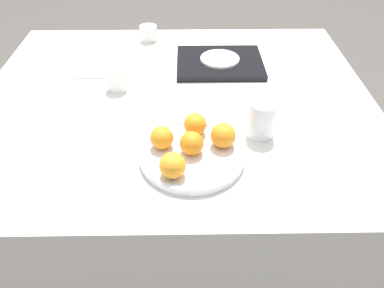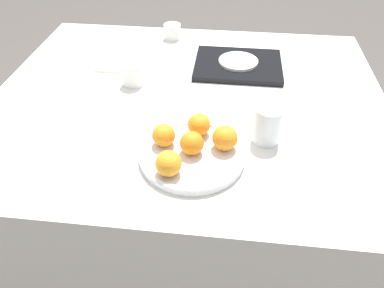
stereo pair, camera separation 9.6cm
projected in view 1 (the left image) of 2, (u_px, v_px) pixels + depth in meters
ground_plane at (180, 230)px, 1.68m from camera, size 12.00×12.00×0.00m
table at (178, 174)px, 1.45m from camera, size 1.29×1.09×0.71m
fruit_platter at (192, 155)px, 0.99m from camera, size 0.28×0.28×0.03m
orange_0 at (192, 143)px, 0.97m from camera, size 0.06×0.06×0.06m
orange_1 at (171, 165)px, 0.90m from camera, size 0.07×0.07×0.07m
orange_2 at (223, 135)px, 0.99m from camera, size 0.07×0.07×0.07m
orange_3 at (162, 138)px, 0.99m from camera, size 0.06×0.06×0.06m
orange_4 at (195, 124)px, 1.03m from camera, size 0.06×0.06×0.06m
water_glass at (262, 119)px, 1.04m from camera, size 0.08×0.08×0.11m
serving_tray at (220, 63)px, 1.39m from camera, size 0.32×0.25×0.02m
side_plate at (220, 59)px, 1.38m from camera, size 0.14×0.14×0.01m
cup_0 at (149, 33)px, 1.54m from camera, size 0.07×0.07×0.06m
cup_1 at (117, 78)px, 1.25m from camera, size 0.07×0.07×0.08m
napkin at (96, 68)px, 1.37m from camera, size 0.12×0.15×0.01m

